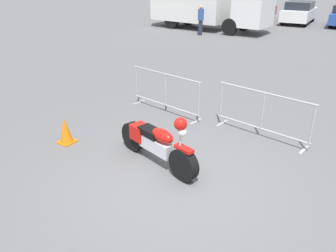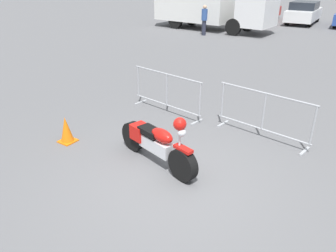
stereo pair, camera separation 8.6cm
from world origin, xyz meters
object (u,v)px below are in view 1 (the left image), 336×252
(crowd_barrier_far, at_px, (263,114))
(box_truck, at_px, (203,3))
(traffic_cone, at_px, (65,131))
(parked_car_red, at_px, (259,10))
(motorcycle, at_px, (156,143))
(crowd_barrier_near, at_px, (165,92))
(parked_car_white, at_px, (299,12))
(pedestrian, at_px, (201,19))
(parked_car_tan, at_px, (222,8))

(crowd_barrier_far, xyz_separation_m, box_truck, (-8.37, 12.87, 1.08))
(traffic_cone, bearing_deg, parked_car_red, 98.76)
(motorcycle, distance_m, traffic_cone, 2.20)
(crowd_barrier_far, bearing_deg, traffic_cone, -142.68)
(crowd_barrier_near, bearing_deg, box_truck, 114.14)
(parked_car_white, height_order, pedestrian, pedestrian)
(crowd_barrier_near, height_order, parked_car_white, parked_car_white)
(box_truck, relative_size, parked_car_white, 1.73)
(crowd_barrier_near, height_order, crowd_barrier_far, same)
(motorcycle, bearing_deg, crowd_barrier_far, 74.35)
(parked_car_tan, height_order, traffic_cone, parked_car_tan)
(motorcycle, xyz_separation_m, parked_car_red, (-5.51, 21.37, 0.25))
(crowd_barrier_far, bearing_deg, parked_car_white, 101.38)
(crowd_barrier_near, bearing_deg, motorcycle, -59.93)
(motorcycle, xyz_separation_m, traffic_cone, (-2.16, -0.39, -0.17))
(parked_car_tan, bearing_deg, parked_car_white, -91.52)
(box_truck, bearing_deg, crowd_barrier_near, -62.42)
(crowd_barrier_far, relative_size, box_truck, 0.29)
(crowd_barrier_far, height_order, parked_car_red, parked_car_red)
(traffic_cone, bearing_deg, parked_car_tan, 106.39)
(parked_car_red, bearing_deg, motorcycle, -168.68)
(parked_car_red, bearing_deg, parked_car_tan, 91.59)
(crowd_barrier_near, relative_size, parked_car_white, 0.50)
(motorcycle, xyz_separation_m, crowd_barrier_near, (-1.30, 2.25, 0.10))
(parked_car_red, distance_m, traffic_cone, 22.02)
(pedestrian, bearing_deg, motorcycle, -108.17)
(parked_car_tan, height_order, pedestrian, pedestrian)
(motorcycle, xyz_separation_m, box_truck, (-7.07, 15.12, 1.18))
(box_truck, height_order, traffic_cone, box_truck)
(crowd_barrier_near, distance_m, parked_car_tan, 20.20)
(parked_car_red, bearing_deg, pedestrian, 172.63)
(parked_car_red, height_order, parked_car_white, parked_car_white)
(parked_car_white, bearing_deg, parked_car_red, 85.37)
(crowd_barrier_far, bearing_deg, motorcycle, -120.08)
(traffic_cone, bearing_deg, pedestrian, 106.37)
(motorcycle, relative_size, parked_car_white, 0.46)
(pedestrian, distance_m, traffic_cone, 14.07)
(motorcycle, height_order, parked_car_white, parked_car_white)
(crowd_barrier_far, height_order, parked_car_tan, parked_car_tan)
(parked_car_white, xyz_separation_m, traffic_cone, (0.37, -21.68, -0.48))
(motorcycle, bearing_deg, parked_car_tan, 126.32)
(crowd_barrier_near, distance_m, parked_car_white, 19.08)
(crowd_barrier_near, relative_size, crowd_barrier_far, 1.00)
(motorcycle, distance_m, crowd_barrier_far, 2.60)
(motorcycle, relative_size, parked_car_red, 0.49)
(motorcycle, relative_size, crowd_barrier_far, 0.92)
(pedestrian, bearing_deg, parked_car_tan, 63.21)
(parked_car_red, distance_m, pedestrian, 8.29)
(crowd_barrier_near, height_order, parked_car_red, parked_car_red)
(crowd_barrier_far, distance_m, parked_car_tan, 21.26)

